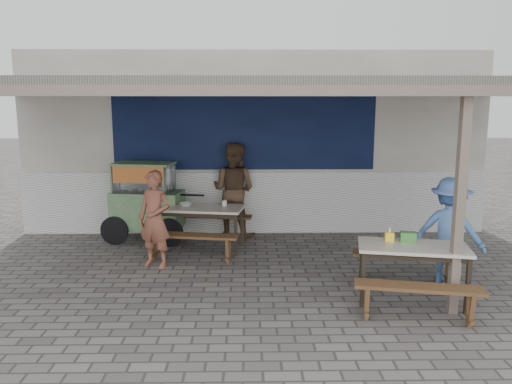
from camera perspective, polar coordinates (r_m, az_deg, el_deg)
The scene contains 17 objects.
ground at distance 7.06m, azimuth 0.21°, elevation -10.76°, with size 60.00×60.00×0.00m, color slate.
back_wall at distance 10.20m, azimuth -0.21°, elevation 5.65°, with size 9.00×1.28×3.50m.
warung_roof at distance 7.49m, azimuth 0.20°, elevation 11.65°, with size 9.00×4.21×2.81m.
table_left at distance 8.67m, azimuth -6.27°, elevation -2.22°, with size 1.53×0.94×0.75m.
bench_left_street at distance 8.08m, azimuth -7.47°, elevation -5.59°, with size 1.55×0.52×0.45m.
bench_left_wall at distance 9.41m, azimuth -5.16°, elevation -3.28°, with size 1.55×0.52×0.45m.
table_right at distance 6.63m, azimuth 17.50°, elevation -6.51°, with size 1.46×0.93×0.75m.
bench_right_street at distance 6.15m, azimuth 18.04°, elevation -11.13°, with size 1.48×0.56×0.45m.
bench_right_wall at distance 7.32m, azimuth 16.77°, elevation -7.63°, with size 1.48×0.56×0.45m.
vendor_cart at distance 9.33m, azimuth -12.42°, elevation -0.77°, with size 1.87×0.91×1.45m.
patron_street_side at distance 7.84m, azimuth -11.50°, elevation -3.05°, with size 0.55×0.36×1.51m, color brown.
patron_wall_side at distance 9.46m, azimuth -2.58°, elevation 0.24°, with size 0.87×0.68×1.79m, color brown.
patron_right_table at distance 7.51m, azimuth 21.23°, elevation -4.15°, with size 0.97×0.56×1.51m, color #5076B9.
tissue_box at distance 6.74m, azimuth 15.00°, elevation -4.91°, with size 0.11×0.11×0.11m, color yellow.
donation_box at distance 6.73m, azimuth 16.99°, elevation -4.94°, with size 0.20×0.13×0.13m, color #3F7B37.
condiment_jar at distance 8.70m, azimuth -3.63°, elevation -1.28°, with size 0.09×0.09×0.10m, color silver.
condiment_bowl at distance 8.78m, azimuth -8.07°, elevation -1.41°, with size 0.21×0.21×0.05m, color silver.
Camera 1 is at (-0.14, -6.59, 2.51)m, focal length 35.00 mm.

